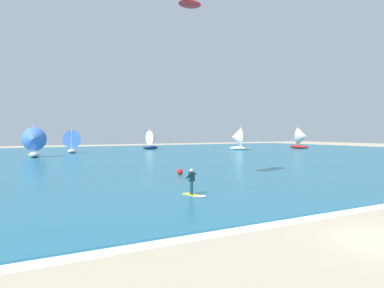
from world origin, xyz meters
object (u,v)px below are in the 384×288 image
sailboat_near_shore (302,138)px  marker_buoy (180,172)px  sailboat_far_left (237,139)px  sailboat_trailing (152,140)px  sailboat_far_right (34,142)px  kitesurfer (193,186)px  sailboat_heeled_over (73,141)px

sailboat_near_shore → marker_buoy: size_ratio=10.32×
sailboat_far_left → marker_buoy: bearing=-133.2°
marker_buoy → sailboat_trailing: bearing=69.2°
sailboat_far_right → sailboat_far_left: size_ratio=1.00×
sailboat_far_right → marker_buoy: sailboat_far_right is taller
kitesurfer → sailboat_far_left: size_ratio=0.37×
sailboat_far_right → marker_buoy: 33.48m
kitesurfer → sailboat_far_right: 42.74m
kitesurfer → sailboat_far_left: sailboat_far_left is taller
marker_buoy → sailboat_far_left: bearing=46.8°
sailboat_trailing → sailboat_far_right: sailboat_far_right is taller
kitesurfer → sailboat_trailing: 62.94m
sailboat_far_right → sailboat_near_shore: bearing=0.8°
sailboat_trailing → marker_buoy: size_ratio=9.05×
sailboat_trailing → sailboat_far_left: 19.66m
kitesurfer → sailboat_far_left: bearing=50.5°
kitesurfer → sailboat_near_shore: size_ratio=0.36×
sailboat_far_left → sailboat_heeled_over: size_ratio=1.10×
sailboat_far_right → sailboat_far_left: (42.02, 3.02, 0.01)m
marker_buoy → sailboat_near_shore: bearing=33.1°
sailboat_far_left → sailboat_near_shore: sailboat_near_shore is taller
sailboat_far_left → marker_buoy: 48.31m
sailboat_far_right → marker_buoy: bearing=-74.4°
sailboat_trailing → sailboat_far_left: bearing=-41.9°
sailboat_heeled_over → marker_buoy: (0.89, -42.23, -1.98)m
kitesurfer → sailboat_near_shore: sailboat_near_shore is taller
sailboat_far_left → sailboat_heeled_over: sailboat_far_left is taller
sailboat_far_left → sailboat_near_shore: 17.78m
sailboat_far_left → sailboat_heeled_over: 34.63m
sailboat_trailing → sailboat_near_shore: 35.73m
sailboat_far_right → kitesurfer: bearing=-83.9°
sailboat_trailing → sailboat_far_right: (-27.38, -16.15, 0.21)m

